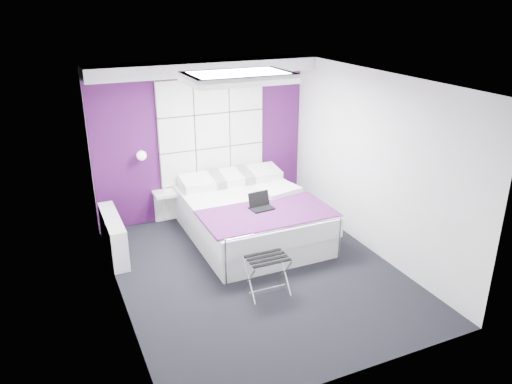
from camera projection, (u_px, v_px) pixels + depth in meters
floor at (257, 271)px, 6.83m from camera, size 4.40×4.40×0.00m
ceiling at (257, 79)px, 5.88m from camera, size 4.40×4.40×0.00m
wall_back at (202, 140)px, 8.22m from camera, size 3.60×0.00×3.60m
wall_left at (113, 205)px, 5.67m from camera, size 0.00×4.40×4.40m
wall_right at (373, 164)px, 7.04m from camera, size 0.00×4.40×4.40m
accent_wall at (203, 140)px, 8.22m from camera, size 3.58×0.02×2.58m
soffit at (205, 68)px, 7.57m from camera, size 3.58×0.50×0.20m
headboard at (212, 148)px, 8.28m from camera, size 1.80×0.08×2.30m
skylight at (238, 77)px, 6.41m from camera, size 1.36×0.86×0.12m
wall_lamp at (141, 155)px, 7.74m from camera, size 0.15×0.15×0.15m
radiator at (113, 236)px, 7.18m from camera, size 0.22×1.20×0.60m
bed at (251, 217)px, 7.70m from camera, size 1.88×2.28×0.79m
nightstand at (167, 193)px, 8.09m from camera, size 0.44×0.34×0.05m
luggage_rack at (267, 275)px, 6.26m from camera, size 0.51×0.37×0.50m
laptop at (260, 204)px, 7.23m from camera, size 0.33×0.24×0.24m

